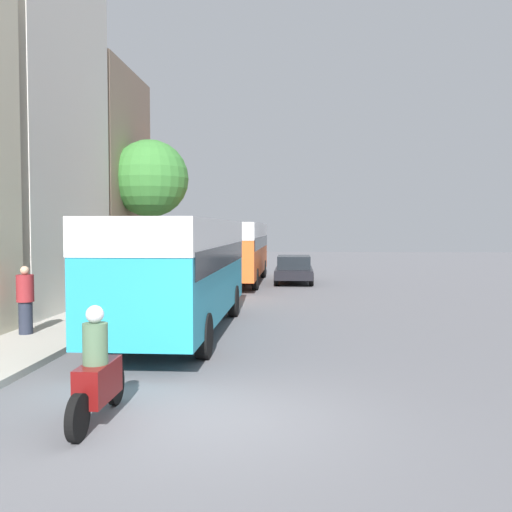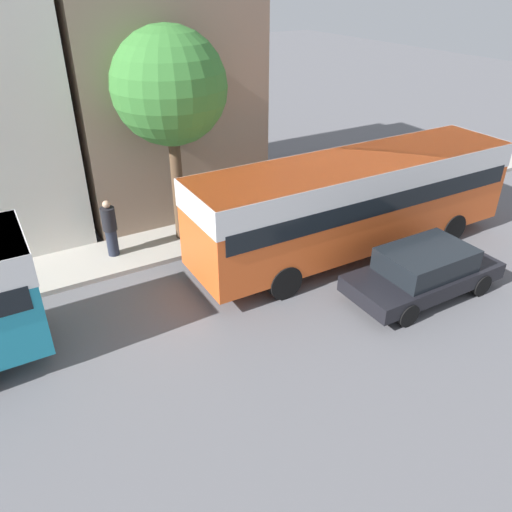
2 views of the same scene
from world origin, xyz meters
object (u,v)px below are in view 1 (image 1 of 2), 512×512
object	(u,v)px
bus_lead	(180,260)
car_crossing	(294,269)
bus_following	(237,244)
pedestrian_walking_away	(25,300)
pedestrian_near_curb	(138,272)
motorcycle_behind_lead	(97,376)

from	to	relation	value
bus_lead	car_crossing	distance (m)	14.58
bus_following	pedestrian_walking_away	size ratio (longest dim) A/B	6.18
pedestrian_near_curb	pedestrian_walking_away	distance (m)	8.52
bus_lead	bus_following	distance (m)	14.10
bus_following	pedestrian_walking_away	world-z (taller)	bus_following
bus_lead	pedestrian_walking_away	bearing A→B (deg)	-162.47
bus_lead	pedestrian_walking_away	size ratio (longest dim) A/B	5.55
motorcycle_behind_lead	car_crossing	bearing A→B (deg)	82.51
bus_lead	pedestrian_walking_away	distance (m)	4.05
car_crossing	motorcycle_behind_lead	bearing A→B (deg)	82.51
car_crossing	pedestrian_near_curb	xyz separation A→B (m)	(-6.24, -6.90, 0.33)
bus_lead	bus_following	world-z (taller)	bus_following
bus_lead	motorcycle_behind_lead	size ratio (longest dim) A/B	4.29
pedestrian_near_curb	pedestrian_walking_away	xyz separation A→B (m)	(-0.52, -8.50, -0.05)
motorcycle_behind_lead	pedestrian_walking_away	distance (m)	7.11
car_crossing	pedestrian_near_curb	size ratio (longest dim) A/B	2.45
bus_following	pedestrian_near_curb	world-z (taller)	bus_following
bus_following	pedestrian_walking_away	xyz separation A→B (m)	(-3.85, -15.28, -0.98)
bus_following	car_crossing	bearing A→B (deg)	2.31
motorcycle_behind_lead	bus_lead	bearing A→B (deg)	91.69
bus_following	car_crossing	world-z (taller)	bus_following
pedestrian_near_curb	bus_following	bearing A→B (deg)	63.85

